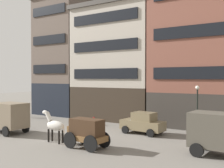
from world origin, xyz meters
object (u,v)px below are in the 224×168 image
draft_horse (55,125)px  pedestrian_officer (24,109)px  cargo_wagon (86,131)px  sedan_dark (143,123)px  streetlamp_curbside (197,103)px  fire_hydrant_curbside (94,121)px  delivery_truck_near (6,116)px  delivery_truck_far (224,133)px

draft_horse → pedestrian_officer: draft_horse is taller
cargo_wagon → sedan_dark: 6.42m
streetlamp_curbside → fire_hydrant_curbside: bearing=-177.2°
delivery_truck_near → streetlamp_curbside: bearing=28.2°
delivery_truck_far → fire_hydrant_curbside: size_ratio=5.34×
delivery_truck_far → sedan_dark: (-7.11, 3.52, -0.51)m
delivery_truck_near → pedestrian_officer: 9.12m
pedestrian_officer → streetlamp_curbside: (20.32, 0.84, 1.69)m
delivery_truck_near → fire_hydrant_curbside: delivery_truck_near is taller
delivery_truck_near → fire_hydrant_curbside: size_ratio=5.31×
sedan_dark → pedestrian_officer: 16.21m
delivery_truck_far → streetlamp_curbside: size_ratio=1.08×
draft_horse → delivery_truck_far: delivery_truck_far is taller
delivery_truck_far → pedestrian_officer: (-23.30, 4.31, -0.44)m
cargo_wagon → delivery_truck_far: 8.73m
sedan_dark → delivery_truck_near: bearing=-149.3°
sedan_dark → pedestrian_officer: sedan_dark is taller
sedan_dark → streetlamp_curbside: streetlamp_curbside is taller
sedan_dark → fire_hydrant_curbside: sedan_dark is taller
pedestrian_officer → fire_hydrant_curbside: bearing=1.9°
cargo_wagon → fire_hydrant_curbside: (-4.87, 7.43, -0.72)m
cargo_wagon → pedestrian_officer: bearing=154.7°
cargo_wagon → pedestrian_officer: size_ratio=1.65×
delivery_truck_near → sedan_dark: 11.79m
pedestrian_officer → streetlamp_curbside: size_ratio=0.44×
draft_horse → delivery_truck_far: size_ratio=0.53×
streetlamp_curbside → fire_hydrant_curbside: (-10.17, -0.49, -2.24)m
delivery_truck_near → streetlamp_curbside: streetlamp_curbside is taller
cargo_wagon → streetlamp_curbside: 9.65m
pedestrian_officer → delivery_truck_far: bearing=-10.5°
delivery_truck_far → pedestrian_officer: 23.70m
pedestrian_officer → delivery_truck_near: bearing=-48.3°
delivery_truck_far → pedestrian_officer: delivery_truck_far is taller
sedan_dark → draft_horse: bearing=-123.1°
cargo_wagon → fire_hydrant_curbside: cargo_wagon is taller
draft_horse → fire_hydrant_curbside: size_ratio=2.83×
delivery_truck_near → delivery_truck_far: same height
pedestrian_officer → sedan_dark: bearing=-2.8°
pedestrian_officer → fire_hydrant_curbside: pedestrian_officer is taller
cargo_wagon → delivery_truck_far: bearing=18.6°
cargo_wagon → delivery_truck_near: delivery_truck_near is taller
delivery_truck_far → pedestrian_officer: bearing=169.5°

